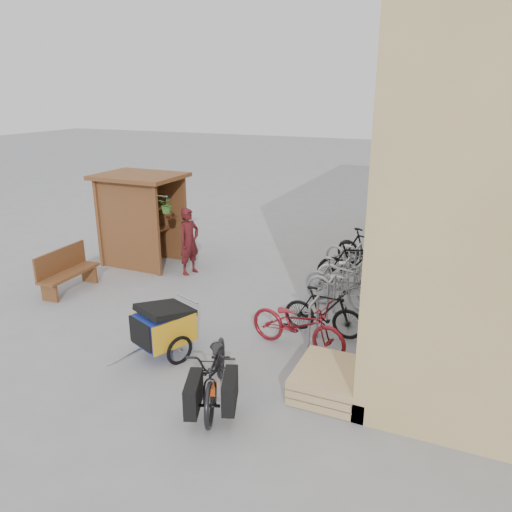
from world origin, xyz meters
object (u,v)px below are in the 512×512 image
at_px(pallet_stack, 329,380).
at_px(bike_5, 355,264).
at_px(bike_3, 339,283).
at_px(bench, 66,270).
at_px(bike_4, 354,271).
at_px(shopping_carts, 403,231).
at_px(child_trailer, 163,326).
at_px(bike_1, 323,311).
at_px(bike_2, 347,288).
at_px(bike_0, 298,324).
at_px(bike_7, 366,250).
at_px(person_kiosk, 189,241).
at_px(kiosk, 138,207).
at_px(bike_6, 356,255).
at_px(cargo_bike, 216,371).

height_order(pallet_stack, bike_5, bike_5).
xyz_separation_m(pallet_stack, bike_3, (-0.71, 3.28, 0.31)).
xyz_separation_m(bench, bike_4, (6.04, 2.77, -0.06)).
distance_m(shopping_carts, bike_4, 3.34).
relative_size(shopping_carts, child_trailer, 1.45).
xyz_separation_m(bench, bike_1, (6.04, 0.29, -0.04)).
bearing_deg(bike_2, bike_0, 179.19).
relative_size(bike_4, bike_7, 0.97).
height_order(shopping_carts, child_trailer, shopping_carts).
bearing_deg(child_trailer, bike_2, 74.18).
distance_m(bench, bike_4, 6.65).
xyz_separation_m(pallet_stack, bike_0, (-0.89, 1.09, 0.29)).
height_order(person_kiosk, bike_5, person_kiosk).
distance_m(kiosk, shopping_carts, 7.36).
bearing_deg(bike_1, kiosk, 72.27).
height_order(bench, bike_2, bench).
relative_size(bench, bike_4, 0.94).
height_order(pallet_stack, bike_7, bike_7).
xyz_separation_m(bench, bike_6, (5.86, 3.83, -0.03)).
bearing_deg(bike_2, pallet_stack, -160.92).
relative_size(bench, person_kiosk, 0.95).
distance_m(cargo_bike, bike_5, 5.53).
xyz_separation_m(bike_1, bike_3, (-0.07, 1.44, 0.05)).
height_order(person_kiosk, bike_7, person_kiosk).
xyz_separation_m(bike_2, bike_3, (-0.21, 0.15, 0.03)).
distance_m(person_kiosk, bike_2, 4.23).
relative_size(bike_4, bike_6, 0.94).
xyz_separation_m(kiosk, pallet_stack, (6.28, -3.87, -1.34)).
bearing_deg(bike_5, bike_3, 159.62).
distance_m(kiosk, bike_6, 5.76).
relative_size(bench, bike_1, 1.02).
bearing_deg(cargo_bike, bike_2, 55.38).
bearing_deg(bike_0, bike_1, -7.82).
distance_m(pallet_stack, bike_0, 1.43).
height_order(pallet_stack, bike_6, bike_6).
bearing_deg(bench, bike_4, 22.52).
bearing_deg(bike_6, bike_0, -162.21).
xyz_separation_m(pallet_stack, bike_6, (-0.82, 5.39, 0.27)).
bearing_deg(pallet_stack, bike_3, 102.26).
bearing_deg(child_trailer, bike_5, 85.80).
height_order(bench, bike_7, bike_7).
xyz_separation_m(shopping_carts, bike_3, (-0.71, -4.32, -0.11)).
distance_m(cargo_bike, person_kiosk, 5.61).
distance_m(bike_0, bike_6, 4.30).
relative_size(shopping_carts, person_kiosk, 1.43).
bearing_deg(bench, bike_3, 13.97).
bearing_deg(person_kiosk, bike_0, -109.21).
bearing_deg(bike_4, bike_6, 1.93).
bearing_deg(pallet_stack, cargo_bike, -149.14).
bearing_deg(bike_5, bike_6, -7.51).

